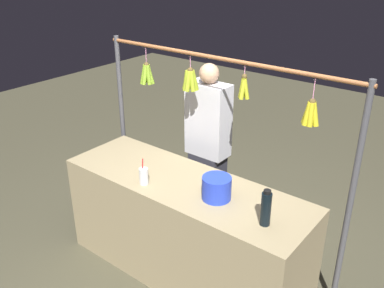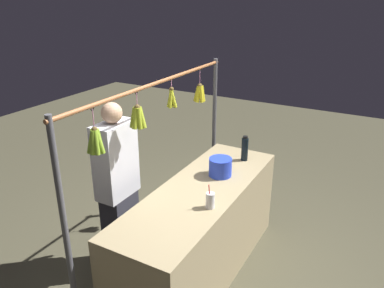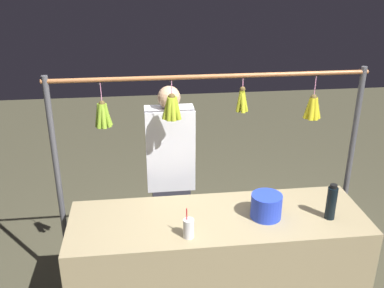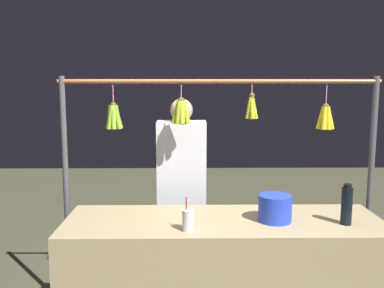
{
  "view_description": "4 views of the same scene",
  "coord_description": "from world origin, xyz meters",
  "px_view_note": "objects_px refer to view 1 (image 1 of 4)",
  "views": [
    {
      "loc": [
        -1.83,
        2.23,
        2.56
      ],
      "look_at": [
        -0.07,
        0.0,
        1.24
      ],
      "focal_mm": 39.72,
      "sensor_mm": 36.0,
      "label": 1
    },
    {
      "loc": [
        2.62,
        1.37,
        2.51
      ],
      "look_at": [
        0.15,
        0.0,
        1.37
      ],
      "focal_mm": 35.58,
      "sensor_mm": 36.0,
      "label": 2
    },
    {
      "loc": [
        0.5,
        2.6,
        2.57
      ],
      "look_at": [
        0.19,
        0.0,
        1.46
      ],
      "focal_mm": 41.19,
      "sensor_mm": 36.0,
      "label": 3
    },
    {
      "loc": [
        0.24,
        2.7,
        1.79
      ],
      "look_at": [
        0.21,
        0.0,
        1.39
      ],
      "focal_mm": 40.01,
      "sensor_mm": 36.0,
      "label": 4
    }
  ],
  "objects_px": {
    "blue_bucket": "(217,188)",
    "drink_cup": "(144,176)",
    "vendor_person": "(208,150)",
    "water_bottle": "(266,208)"
  },
  "relations": [
    {
      "from": "water_bottle",
      "to": "blue_bucket",
      "type": "distance_m",
      "value": 0.45
    },
    {
      "from": "blue_bucket",
      "to": "water_bottle",
      "type": "bearing_deg",
      "value": 171.32
    },
    {
      "from": "water_bottle",
      "to": "blue_bucket",
      "type": "height_order",
      "value": "water_bottle"
    },
    {
      "from": "vendor_person",
      "to": "drink_cup",
      "type": "bearing_deg",
      "value": 93.1
    },
    {
      "from": "water_bottle",
      "to": "drink_cup",
      "type": "distance_m",
      "value": 1.01
    },
    {
      "from": "water_bottle",
      "to": "drink_cup",
      "type": "relative_size",
      "value": 1.25
    },
    {
      "from": "blue_bucket",
      "to": "drink_cup",
      "type": "xyz_separation_m",
      "value": [
        0.56,
        0.18,
        -0.02
      ]
    },
    {
      "from": "drink_cup",
      "to": "water_bottle",
      "type": "bearing_deg",
      "value": -173.84
    },
    {
      "from": "blue_bucket",
      "to": "vendor_person",
      "type": "xyz_separation_m",
      "value": [
        0.61,
        -0.73,
        -0.16
      ]
    },
    {
      "from": "blue_bucket",
      "to": "drink_cup",
      "type": "relative_size",
      "value": 1.02
    }
  ]
}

